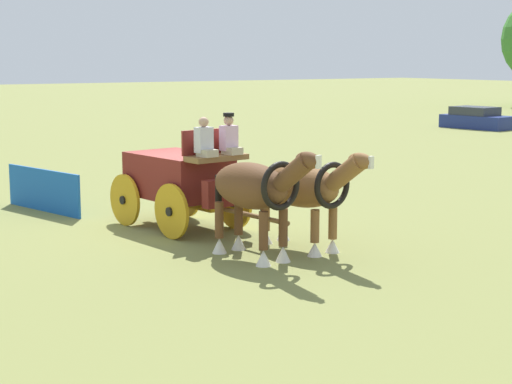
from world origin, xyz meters
The scene contains 6 objects.
ground_plane centered at (0.00, 0.00, 0.00)m, with size 220.00×220.00×0.00m, color olive.
show_wagon centered at (0.17, 0.02, 1.20)m, with size 5.49×2.20×2.75m.
draft_horse_near centered at (3.46, 1.07, 1.30)m, with size 3.20×1.18×2.16m.
draft_horse_off centered at (3.62, -0.22, 1.39)m, with size 3.03×1.15×2.26m.
parked_vehicle_a centered at (-15.53, 27.26, 0.53)m, with size 4.15×2.28×1.22m.
sponsor_banner centered at (-3.75, -1.98, 0.55)m, with size 3.20×0.06×1.10m, color #1959B2.
Camera 1 is at (17.07, -8.99, 3.93)m, focal length 58.31 mm.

